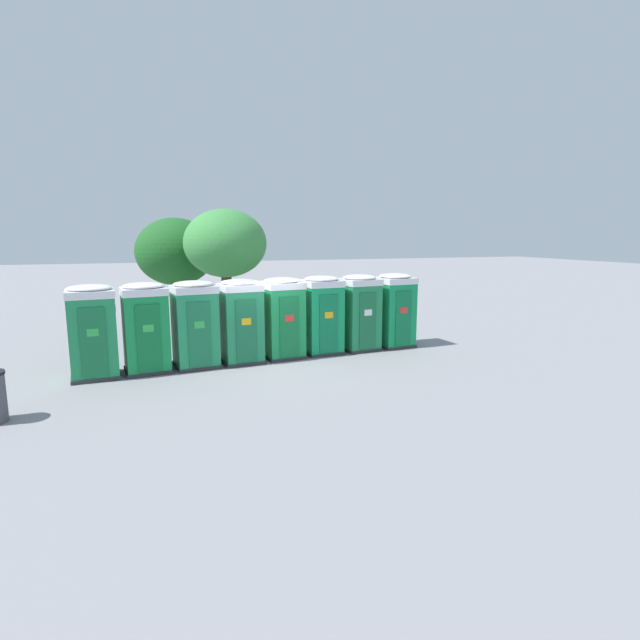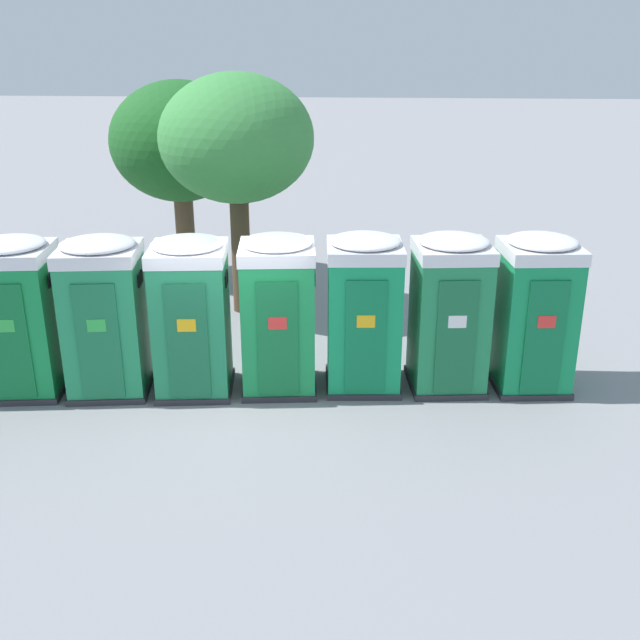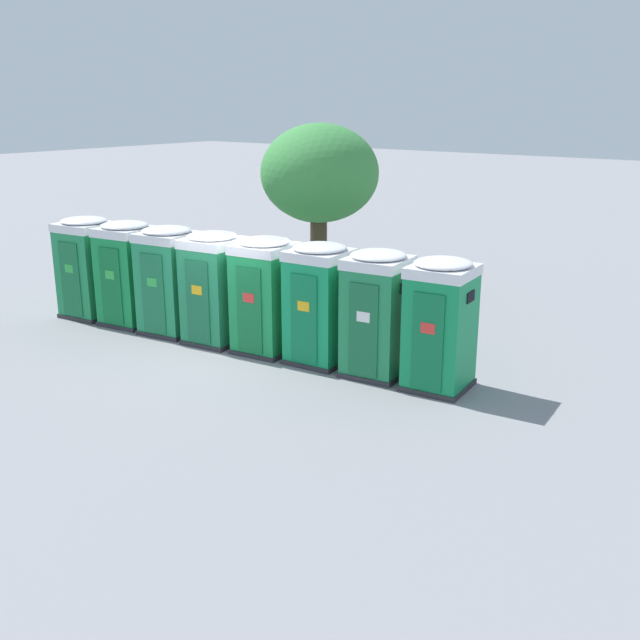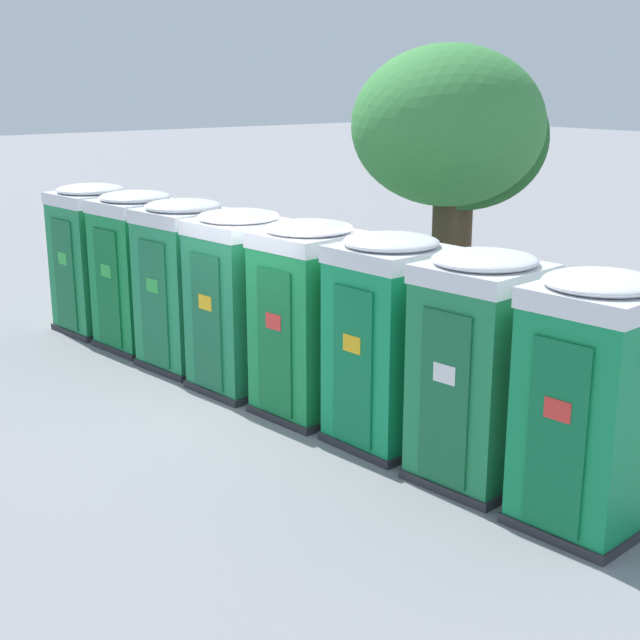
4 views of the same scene
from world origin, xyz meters
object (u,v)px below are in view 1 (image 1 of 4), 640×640
object	(u,v)px
street_tree_1	(225,244)
portapotty_2	(195,324)
street_tree_0	(175,253)
portapotty_4	(283,317)
portapotty_3	(241,321)
portapotty_5	(322,314)
portapotty_0	(92,331)
portapotty_1	(146,327)
portapotty_7	(394,310)
portapotty_6	(359,312)

from	to	relation	value
street_tree_1	portapotty_2	bearing A→B (deg)	-111.25
street_tree_0	street_tree_1	world-z (taller)	street_tree_1
portapotty_2	portapotty_4	world-z (taller)	same
portapotty_3	portapotty_5	distance (m)	2.72
portapotty_0	portapotty_1	bearing A→B (deg)	6.78
portapotty_2	portapotty_7	xyz separation A→B (m)	(6.78, 0.62, 0.00)
portapotty_6	portapotty_2	bearing A→B (deg)	-174.41
portapotty_5	portapotty_2	bearing A→B (deg)	-173.68
portapotty_2	portapotty_7	distance (m)	6.81
street_tree_0	street_tree_1	bearing A→B (deg)	-51.93
portapotty_4	portapotty_5	distance (m)	1.36
portapotty_4	portapotty_3	bearing A→B (deg)	-172.25
portapotty_5	portapotty_7	world-z (taller)	same
portapotty_0	portapotty_6	bearing A→B (deg)	5.61
portapotty_3	portapotty_6	bearing A→B (deg)	6.06
street_tree_0	portapotty_0	bearing A→B (deg)	-112.05
portapotty_3	street_tree_0	distance (m)	6.39
portapotty_5	portapotty_7	distance (m)	2.72
portapotty_6	portapotty_7	xyz separation A→B (m)	(1.36, 0.09, 0.00)
portapotty_5	street_tree_1	distance (m)	4.82
portapotty_1	portapotty_5	xyz separation A→B (m)	(5.42, 0.56, 0.00)
portapotty_4	portapotty_5	world-z (taller)	same
portapotty_6	street_tree_1	world-z (taller)	street_tree_1
portapotty_0	portapotty_1	size ratio (longest dim) A/B	1.00
portapotty_7	portapotty_0	bearing A→B (deg)	-174.66
portapotty_0	street_tree_0	xyz separation A→B (m)	(2.54, 6.28, 1.87)
portapotty_0	portapotty_7	world-z (taller)	same
portapotty_4	portapotty_6	world-z (taller)	same
portapotty_2	street_tree_1	bearing A→B (deg)	68.75
portapotty_4	portapotty_0	bearing A→B (deg)	-174.20
portapotty_2	street_tree_1	size ratio (longest dim) A/B	0.53
portapotty_1	portapotty_2	distance (m)	1.36
portapotty_4	portapotty_5	size ratio (longest dim) A/B	1.00
portapotty_5	street_tree_0	distance (m)	7.23
street_tree_1	portapotty_3	bearing A→B (deg)	-92.27
street_tree_1	portapotty_7	bearing A→B (deg)	-31.71
portapotty_5	portapotty_1	bearing A→B (deg)	-174.14
portapotty_0	portapotty_6	size ratio (longest dim) A/B	1.00
portapotty_5	portapotty_7	size ratio (longest dim) A/B	1.00
portapotty_0	portapotty_4	size ratio (longest dim) A/B	1.00
portapotty_0	street_tree_1	world-z (taller)	street_tree_1
portapotty_1	portapotty_4	distance (m)	4.08
portapotty_3	street_tree_1	size ratio (longest dim) A/B	0.53
portapotty_3	portapotty_5	bearing A→B (deg)	7.38
portapotty_2	portapotty_6	distance (m)	5.45
portapotty_3	portapotty_6	world-z (taller)	same
portapotty_0	street_tree_0	world-z (taller)	street_tree_0
portapotty_7	portapotty_5	bearing A→B (deg)	-176.41
portapotty_5	portapotty_6	xyz separation A→B (m)	(1.36, 0.08, 0.00)
portapotty_1	portapotty_4	bearing A→B (deg)	5.48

